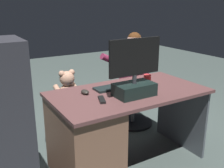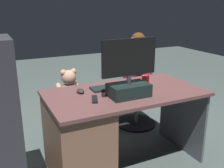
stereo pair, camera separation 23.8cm
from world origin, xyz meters
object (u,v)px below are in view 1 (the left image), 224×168
Objects in this scene: monitor at (134,78)px; cup at (147,80)px; visitor_chair at (133,104)px; person at (128,74)px; computer_mouse at (85,92)px; office_chair_teddy at (69,118)px; tv_remote at (102,100)px; teddy_bear at (67,88)px; keyboard at (116,87)px; desk at (94,135)px.

monitor is 4.71× the size of cup.
person is at bearing -4.28° from visitor_chair.
computer_mouse is 0.17× the size of office_chair_teddy.
cup is 1.01m from office_chair_teddy.
office_chair_teddy is (-0.03, -0.82, -0.49)m from tv_remote.
computer_mouse reaches higher than office_chair_teddy.
tv_remote reaches higher than visitor_chair.
teddy_bear is (-0.03, -0.83, -0.14)m from tv_remote.
person is (-0.48, -0.80, -0.21)m from monitor.
visitor_chair is (-0.58, -0.54, -0.48)m from keyboard.
keyboard is at bearing -179.22° from computer_mouse.
keyboard is 4.38× the size of computer_mouse.
person reaches higher than teddy_bear.
keyboard is (0.02, -0.25, -0.14)m from monitor.
tv_remote is at bearing -6.53° from monitor.
office_chair_teddy and visitor_chair have the same top height.
visitor_chair is (-0.90, -0.54, -0.48)m from computer_mouse.
office_chair_teddy is 1.53× the size of teddy_bear.
keyboard is 1.17× the size of teddy_bear.
person is at bearing -139.88° from desk.
teddy_bear is at bearing -94.97° from desk.
person is (-0.74, 0.06, 0.42)m from office_chair_teddy.
tv_remote is 0.13× the size of person.
visitor_chair is 0.43× the size of person.
office_chair_teddy is at bearing -68.11° from keyboard.
office_chair_teddy is (0.24, -0.60, -0.49)m from keyboard.
person is at bearing -115.07° from tv_remote.
person is (-0.78, -0.77, -0.07)m from tv_remote.
visitor_chair is at bearing 175.72° from office_chair_teddy.
person is (-0.81, -0.68, 0.27)m from desk.
office_chair_teddy is at bearing -73.29° from monitor.
office_chair_teddy is 0.82m from visitor_chair.
monitor is 0.29m from keyboard.
person reaches higher than visitor_chair.
monitor reaches higher than teddy_bear.
desk is at bearing 95.61° from computer_mouse.
cup is at bearing 128.14° from office_chair_teddy.
monitor is 0.96m from person.
monitor reaches higher than tv_remote.
teddy_bear is (-0.08, -0.62, -0.15)m from computer_mouse.
person reaches higher than keyboard.
teddy_bear reaches higher than keyboard.
monitor is 1.09m from office_chair_teddy.
tv_remote is at bearing 101.28° from computer_mouse.
monitor is at bearing 159.57° from desk.
teddy_bear is (0.24, -0.61, -0.14)m from keyboard.
monitor is 4.99× the size of computer_mouse.
monitor is at bearing 93.52° from keyboard.
desk is at bearing -20.43° from monitor.
desk is at bearing 85.03° from teddy_bear.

